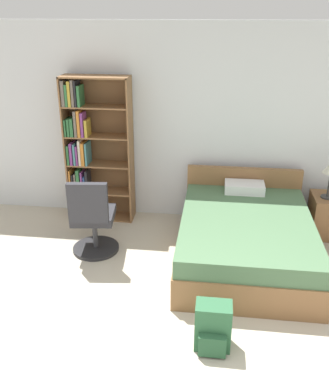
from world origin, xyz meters
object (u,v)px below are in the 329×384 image
bed (245,237)px  nightstand (327,216)px  bookshelf (90,152)px  backpack_green (213,327)px  office_chair (93,220)px

bed → nightstand: (1.07, 0.73, -0.02)m
bookshelf → backpack_green: size_ratio=4.48×
bed → bookshelf: bearing=157.2°
office_chair → backpack_green: bearing=-43.6°
bed → backpack_green: bed is taller
bed → nightstand: bearing=34.2°
nightstand → backpack_green: size_ratio=1.23×
office_chair → backpack_green: (1.44, -1.37, -0.24)m
bookshelf → bed: bearing=-22.8°
bed → office_chair: (-1.77, -0.12, 0.16)m
nightstand → bed: bearing=-145.8°
bed → backpack_green: 1.54m
office_chair → nightstand: bearing=16.7°
bed → backpack_green: (-0.33, -1.50, -0.08)m
nightstand → bookshelf: bearing=177.6°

